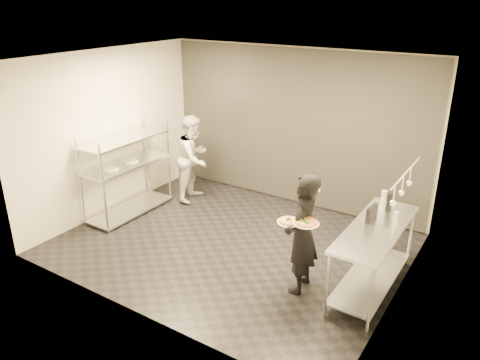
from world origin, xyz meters
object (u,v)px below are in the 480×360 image
Objects in this scene: pizza_plate_far at (306,222)px; salad_plate at (310,188)px; prep_counter at (374,248)px; pass_rack at (127,171)px; pizza_plate_near at (289,221)px; bottle_clear at (395,218)px; bottle_green at (384,200)px; bottle_dark at (390,202)px; chef at (194,158)px; waiter at (302,234)px; pos_monitor at (372,213)px.

pizza_plate_far is 1.28× the size of salad_plate.
salad_plate is (-0.83, -0.21, 0.71)m from prep_counter.
pizza_plate_far is (3.67, -0.66, 0.32)m from pass_rack.
bottle_clear reaches higher than pizza_plate_near.
bottle_green reaches higher than bottle_dark.
bottle_clear is at bearing -111.93° from chef.
bottle_dark is at bearing 135.33° from waiter.
bottle_dark is (3.72, -0.55, 0.24)m from chef.
bottle_green reaches higher than pizza_plate_far.
waiter reaches higher than pizza_plate_far.
pass_rack is 0.89× the size of prep_counter.
pass_rack is at bearing -177.41° from bottle_clear.
pizza_plate_near is 1.09× the size of pos_monitor.
waiter is at bearing -144.97° from bottle_clear.
pass_rack is 3.55m from salad_plate.
bottle_clear is (1.04, 0.88, -0.04)m from pizza_plate_near.
waiter is at bearing -7.43° from pass_rack.
waiter is at bearing 66.60° from pizza_plate_near.
waiter is 9.05× the size of bottle_clear.
waiter is 0.93m from pos_monitor.
prep_counter is 1.11m from salad_plate.
pass_rack is 6.75× the size of bottle_dark.
prep_counter is 1.18m from pizza_plate_near.
prep_counter is 3.89m from chef.
prep_counter is at bearing 0.03° from pass_rack.
pass_rack is 6.05× the size of pos_monitor.
pizza_plate_near is 1.22× the size of bottle_dark.
bottle_green is at bearing 64.66° from pizza_plate_far.
bottle_dark is (4.32, 0.56, 0.27)m from pass_rack.
pizza_plate_far is 0.98m from pos_monitor.
bottle_green is at bearing -168.08° from bottle_dark.
pass_rack reaches higher than pizza_plate_far.
pass_rack is at bearing -105.08° from waiter.
chef is 3.37m from pizza_plate_near.
chef is 5.53× the size of pizza_plate_near.
bottle_green is at bearing 88.64° from pos_monitor.
salad_plate is at bearing -157.78° from bottle_clear.
salad_plate is 1.06× the size of bottle_dark.
salad_plate is at bearing -149.36° from pos_monitor.
chef is at bearing 167.01° from bottle_clear.
pizza_plate_far is at bearing -134.71° from prep_counter.
waiter is (-0.78, -0.47, 0.18)m from prep_counter.
pos_monitor reaches higher than prep_counter.
pizza_plate_near is 1.06× the size of bottle_green.
prep_counter is 1.12× the size of waiter.
prep_counter is at bearing -130.30° from bottle_clear.
bottle_clear is at bearing 117.38° from waiter.
salad_plate is at bearing -134.84° from bottle_green.
pizza_plate_near is 1.36m from bottle_clear.
pizza_plate_near is (2.86, -1.77, 0.25)m from chef.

